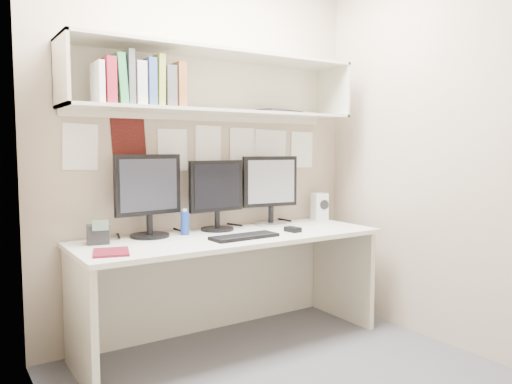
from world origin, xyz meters
TOP-DOWN VIEW (x-y plane):
  - floor at (0.00, 0.00)m, footprint 2.40×2.00m
  - wall_back at (0.00, 1.00)m, footprint 2.40×0.02m
  - wall_front at (0.00, -1.00)m, footprint 2.40×0.02m
  - wall_left at (-1.20, 0.00)m, footprint 0.02×2.00m
  - wall_right at (1.20, 0.00)m, footprint 0.02×2.00m
  - desk at (0.00, 0.65)m, footprint 2.00×0.70m
  - overhead_hutch at (0.00, 0.86)m, footprint 2.00×0.38m
  - pinned_papers at (0.00, 0.99)m, footprint 1.92×0.01m
  - monitor_left at (-0.47, 0.87)m, footprint 0.45×0.25m
  - monitor_center at (0.01, 0.87)m, footprint 0.41×0.23m
  - monitor_right at (0.46, 0.87)m, footprint 0.43×0.24m
  - keyboard at (0.01, 0.50)m, footprint 0.44×0.17m
  - mouse at (0.41, 0.52)m, footprint 0.08×0.12m
  - speaker at (0.92, 0.86)m, footprint 0.13×0.13m
  - blue_bottle at (-0.25, 0.82)m, footprint 0.05×0.05m
  - maroon_notebook at (-0.83, 0.50)m, footprint 0.24×0.27m
  - desk_phone at (-0.81, 0.81)m, footprint 0.14×0.13m
  - book_stack at (-0.56, 0.75)m, footprint 0.52×0.19m
  - hutch_tray at (0.53, 0.84)m, footprint 0.41×0.26m

SIDE VIEW (x-z plane):
  - floor at x=0.00m, z-range -0.01..0.01m
  - desk at x=0.00m, z-range 0.00..0.73m
  - maroon_notebook at x=-0.83m, z-range 0.73..0.74m
  - keyboard at x=0.01m, z-range 0.73..0.75m
  - mouse at x=0.41m, z-range 0.73..0.76m
  - desk_phone at x=-0.81m, z-range 0.71..0.86m
  - blue_bottle at x=-0.25m, z-range 0.73..0.89m
  - speaker at x=0.92m, z-range 0.73..0.94m
  - monitor_center at x=0.01m, z-range 0.75..1.23m
  - monitor_right at x=0.46m, z-range 0.75..1.25m
  - monitor_left at x=-0.47m, z-range 0.75..1.27m
  - pinned_papers at x=0.00m, z-range 1.01..1.49m
  - wall_back at x=0.00m, z-range 0.00..2.60m
  - wall_front at x=0.00m, z-range 0.00..2.60m
  - wall_left at x=-1.20m, z-range 0.00..2.60m
  - wall_right at x=1.20m, z-range 0.00..2.60m
  - hutch_tray at x=0.53m, z-range 1.54..1.57m
  - book_stack at x=-0.56m, z-range 1.52..1.83m
  - overhead_hutch at x=0.00m, z-range 1.52..1.92m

